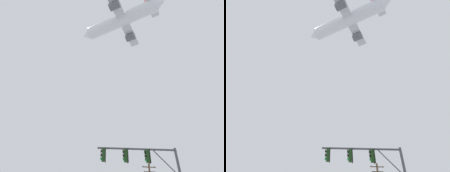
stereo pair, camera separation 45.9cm
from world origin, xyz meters
The scene contains 2 objects.
signal_pole_near centered at (3.16, 8.13, 4.70)m, with size 6.17×0.63×6.05m.
airplane centered at (4.68, 20.17, 43.63)m, with size 20.80×16.27×6.36m.
Camera 1 is at (-1.29, -5.30, 1.13)m, focal length 28.80 mm.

